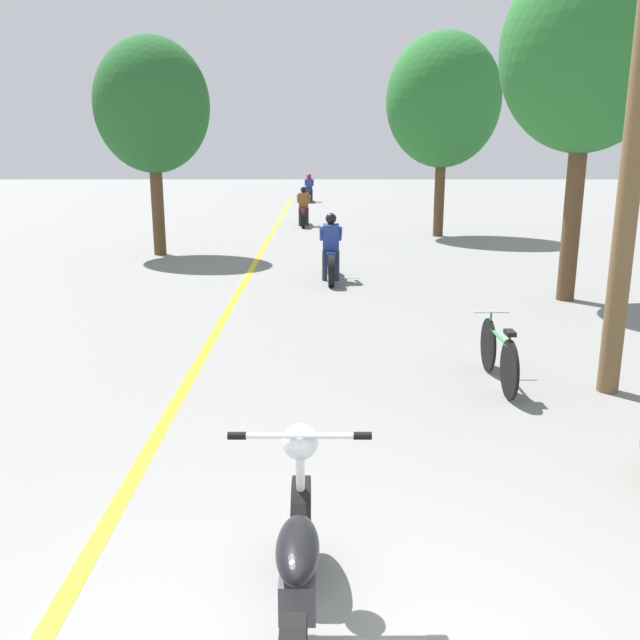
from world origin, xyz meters
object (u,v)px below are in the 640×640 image
motorcycle_foreground (296,572)px  motorcycle_rider_mid (301,211)px  utility_pole (633,125)px  roadside_tree_right_far (440,101)px  roadside_tree_right_near (584,53)px  bicycle_parked (496,354)px  motorcycle_rider_far (306,191)px  roadside_tree_left (149,106)px  motorcycle_rider_lead (328,255)px

motorcycle_foreground → motorcycle_rider_mid: bearing=91.3°
utility_pole → motorcycle_foreground: bearing=-130.1°
roadside_tree_right_far → motorcycle_rider_mid: bearing=146.2°
utility_pole → roadside_tree_right_far: bearing=88.2°
roadside_tree_right_near → bicycle_parked: roadside_tree_right_near is taller
motorcycle_foreground → motorcycle_rider_far: bearing=90.8°
roadside_tree_right_far → motorcycle_rider_far: size_ratio=2.91×
bicycle_parked → roadside_tree_right_near: bearing=62.2°
roadside_tree_left → motorcycle_foreground: roadside_tree_left is taller
roadside_tree_left → motorcycle_rider_mid: (3.66, 6.88, -3.25)m
roadside_tree_right_near → roadside_tree_left: bearing=147.9°
roadside_tree_right_near → motorcycle_rider_far: (-5.15, 23.83, -3.77)m
utility_pole → motorcycle_rider_mid: (-3.95, 17.33, -2.45)m
roadside_tree_left → motorcycle_rider_mid: size_ratio=2.65×
roadside_tree_right_far → roadside_tree_left: (-8.06, -3.93, -0.39)m
roadside_tree_right_far → motorcycle_rider_far: bearing=106.9°
roadside_tree_right_near → utility_pole: bearing=-104.1°
roadside_tree_right_far → motorcycle_rider_far: (-4.37, 14.35, -3.61)m
utility_pole → bicycle_parked: (-1.23, 0.24, -2.62)m
motorcycle_foreground → motorcycle_rider_far: size_ratio=0.96×
roadside_tree_right_far → motorcycle_rider_mid: 6.42m
roadside_tree_right_far → motorcycle_foreground: 19.29m
roadside_tree_right_far → roadside_tree_left: size_ratio=1.13×
utility_pole → motorcycle_foreground: utility_pole is taller
roadside_tree_left → motorcycle_rider_mid: bearing=62.0°
utility_pole → roadside_tree_right_near: roadside_tree_right_near is taller
utility_pole → motorcycle_rider_mid: 17.94m
roadside_tree_right_far → bicycle_parked: size_ratio=3.74×
motorcycle_foreground → bicycle_parked: bearing=62.8°
utility_pole → roadside_tree_right_far: 14.44m
motorcycle_rider_mid → motorcycle_rider_lead: bearing=-85.5°
motorcycle_foreground → motorcycle_rider_mid: size_ratio=0.99×
roadside_tree_right_near → motorcycle_foreground: bearing=-117.5°
roadside_tree_right_near → roadside_tree_right_far: size_ratio=0.98×
roadside_tree_right_far → bicycle_parked: bearing=-96.8°
bicycle_parked → roadside_tree_right_far: bearing=83.2°
roadside_tree_left → motorcycle_rider_lead: 6.61m
roadside_tree_left → motorcycle_rider_far: roadside_tree_left is taller
roadside_tree_right_near → roadside_tree_left: size_ratio=1.11×
roadside_tree_right_near → roadside_tree_left: 10.45m
utility_pole → roadside_tree_left: utility_pole is taller
roadside_tree_right_near → motorcycle_rider_far: roadside_tree_right_near is taller
motorcycle_rider_mid → roadside_tree_right_far: bearing=-33.8°
motorcycle_rider_lead → bicycle_parked: 6.87m
motorcycle_rider_far → roadside_tree_right_near: bearing=-77.8°
bicycle_parked → utility_pole: bearing=-11.3°
roadside_tree_right_far → roadside_tree_right_near: bearing=-85.3°
motorcycle_rider_lead → motorcycle_rider_mid: bearing=94.5°
roadside_tree_right_far → bicycle_parked: roadside_tree_right_far is taller
motorcycle_rider_lead → bicycle_parked: bearing=-74.0°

